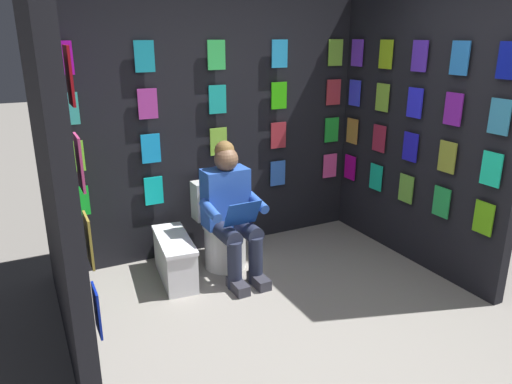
{
  "coord_description": "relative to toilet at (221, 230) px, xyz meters",
  "views": [
    {
      "loc": [
        1.7,
        2.12,
        2.05
      ],
      "look_at": [
        0.05,
        -1.14,
        0.85
      ],
      "focal_mm": 33.62,
      "sensor_mm": 36.0,
      "label": 1
    }
  ],
  "objects": [
    {
      "name": "display_wall_right",
      "position": [
        1.41,
        0.65,
        0.9
      ],
      "size": [
        0.14,
        2.07,
        2.44
      ],
      "color": "black",
      "rests_on": "ground"
    },
    {
      "name": "toilet",
      "position": [
        0.0,
        0.0,
        0.0
      ],
      "size": [
        0.41,
        0.56,
        0.77
      ],
      "rotation": [
        0.0,
        0.0,
        0.02
      ],
      "color": "white",
      "rests_on": "ground"
    },
    {
      "name": "display_wall_left",
      "position": [
        -1.68,
        0.65,
        0.9
      ],
      "size": [
        0.14,
        2.07,
        2.44
      ],
      "color": "black",
      "rests_on": "ground"
    },
    {
      "name": "display_wall_back",
      "position": [
        -0.14,
        -0.43,
        0.9
      ],
      "size": [
        3.09,
        0.14,
        2.44
      ],
      "color": "black",
      "rests_on": "ground"
    },
    {
      "name": "comic_longbox_near",
      "position": [
        0.49,
        0.1,
        -0.13
      ],
      "size": [
        0.34,
        0.74,
        0.39
      ],
      "rotation": [
        0.0,
        0.0,
        -0.11
      ],
      "color": "silver",
      "rests_on": "ground"
    },
    {
      "name": "person_reading",
      "position": [
        -0.0,
        0.23,
        0.27
      ],
      "size": [
        0.53,
        0.69,
        1.19
      ],
      "rotation": [
        0.0,
        0.0,
        0.02
      ],
      "color": "blue",
      "rests_on": "ground"
    },
    {
      "name": "ground_plane",
      "position": [
        -0.14,
        1.68,
        -0.33
      ],
      "size": [
        30.0,
        30.0,
        0.0
      ],
      "primitive_type": "plane",
      "color": "gray"
    }
  ]
}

